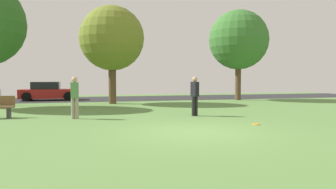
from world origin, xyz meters
TOP-DOWN VIEW (x-y plane):
  - ground_plane at (0.00, 0.00)m, footprint 44.00×44.00m
  - road_strip at (0.00, 16.00)m, footprint 44.00×6.40m
  - maple_tree_far at (-1.53, 11.16)m, footprint 4.08×4.08m
  - oak_tree_center at (7.84, 12.23)m, footprint 4.39×4.39m
  - person_catcher at (1.38, 3.77)m, footprint 0.32×0.38m
  - person_bystander at (-3.59, 4.09)m, footprint 0.30×0.37m
  - frisbee_disc at (2.58, 0.81)m, footprint 0.27×0.27m
  - parked_car_red at (-5.88, 15.65)m, footprint 4.01×2.02m

SIDE VIEW (x-z plane):
  - ground_plane at x=0.00m, z-range 0.00..0.00m
  - road_strip at x=0.00m, z-range 0.00..0.01m
  - frisbee_disc at x=2.58m, z-range 0.00..0.03m
  - parked_car_red at x=-5.88m, z-range -0.06..1.30m
  - person_bystander at x=-3.59m, z-range 0.09..1.77m
  - person_catcher at x=1.38m, z-range 0.09..1.79m
  - maple_tree_far at x=-1.53m, z-range 1.03..7.23m
  - oak_tree_center at x=7.84m, z-range 1.12..7.79m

